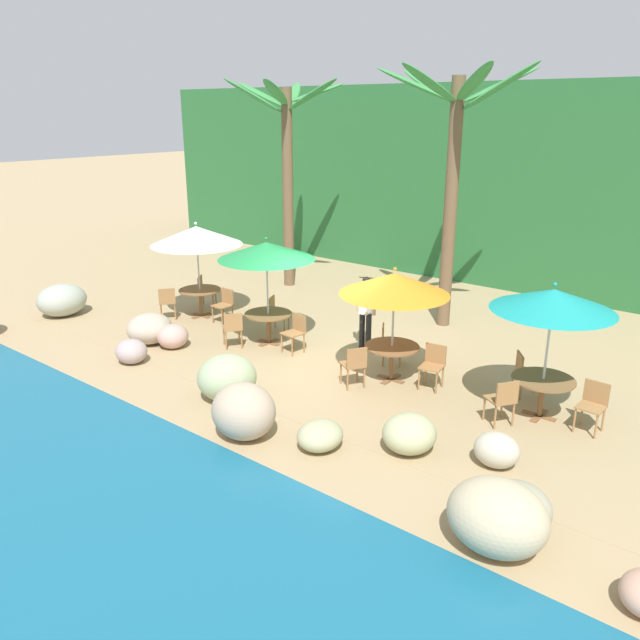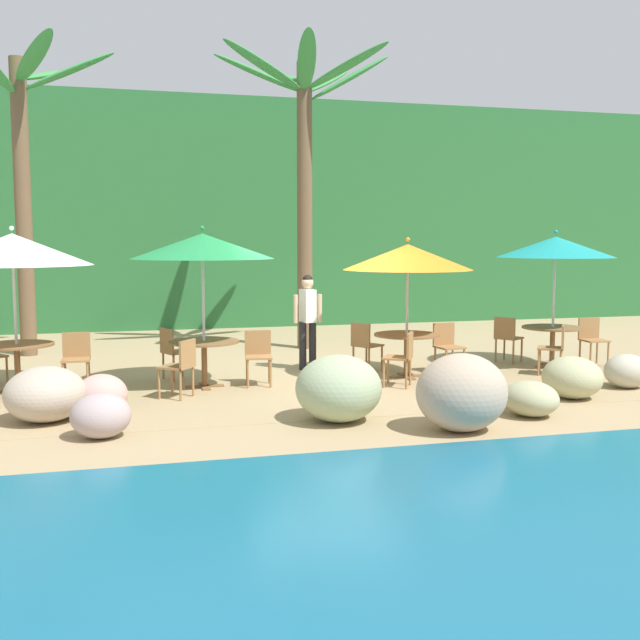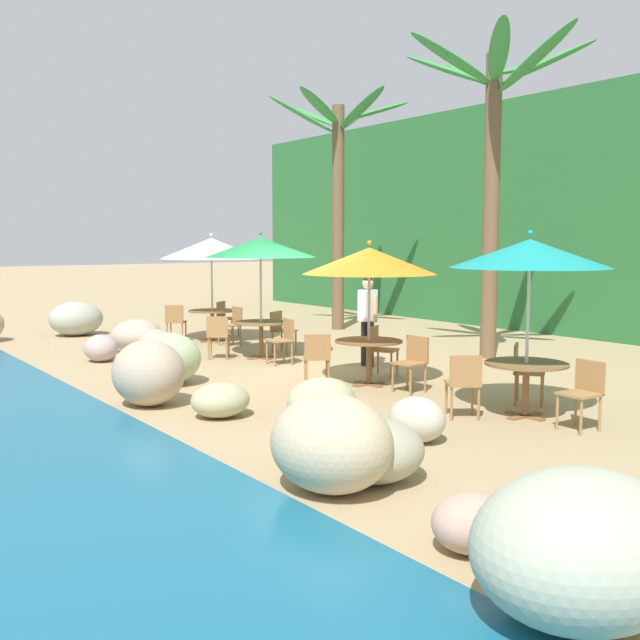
# 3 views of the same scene
# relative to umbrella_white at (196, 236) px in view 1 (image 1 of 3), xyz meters

# --- Properties ---
(ground_plane) EXTENTS (120.00, 120.00, 0.00)m
(ground_plane) POSITION_rel_umbrella_white_xyz_m (4.69, -0.34, -2.17)
(ground_plane) COLOR tan
(terrace_deck) EXTENTS (18.00, 5.20, 0.01)m
(terrace_deck) POSITION_rel_umbrella_white_xyz_m (4.69, -0.34, -2.17)
(terrace_deck) COLOR tan
(terrace_deck) RESTS_ON ground
(foliage_backdrop) EXTENTS (28.00, 2.40, 6.00)m
(foliage_backdrop) POSITION_rel_umbrella_white_xyz_m (4.69, 8.66, 0.83)
(foliage_backdrop) COLOR #286633
(foliage_backdrop) RESTS_ON ground
(rock_seawall) EXTENTS (17.07, 3.46, 0.95)m
(rock_seawall) POSITION_rel_umbrella_white_xyz_m (5.43, -3.35, -1.76)
(rock_seawall) COLOR tan
(rock_seawall) RESTS_ON ground
(umbrella_white) EXTENTS (2.35, 2.35, 2.52)m
(umbrella_white) POSITION_rel_umbrella_white_xyz_m (0.00, 0.00, 0.00)
(umbrella_white) COLOR silver
(umbrella_white) RESTS_ON ground
(dining_table_white) EXTENTS (1.10, 1.10, 0.74)m
(dining_table_white) POSITION_rel_umbrella_white_xyz_m (-0.00, 0.00, -1.56)
(dining_table_white) COLOR brown
(dining_table_white) RESTS_ON ground
(chair_white_seaward) EXTENTS (0.43, 0.44, 0.87)m
(chair_white_seaward) POSITION_rel_umbrella_white_xyz_m (0.85, 0.07, -1.66)
(chair_white_seaward) COLOR #9E7042
(chair_white_seaward) RESTS_ON ground
(chair_white_inland) EXTENTS (0.59, 0.59, 0.87)m
(chair_white_inland) POSITION_rel_umbrella_white_xyz_m (-0.57, 0.64, -1.66)
(chair_white_inland) COLOR #9E7042
(chair_white_inland) RESTS_ON ground
(chair_white_left) EXTENTS (0.60, 0.59, 0.87)m
(chair_white_left) POSITION_rel_umbrella_white_xyz_m (-0.45, -0.73, -1.66)
(chair_white_left) COLOR #9E7042
(chair_white_left) RESTS_ON ground
(umbrella_green) EXTENTS (2.21, 2.21, 2.53)m
(umbrella_green) POSITION_rel_umbrella_white_xyz_m (2.79, -0.36, 0.05)
(umbrella_green) COLOR silver
(umbrella_green) RESTS_ON ground
(dining_table_green) EXTENTS (1.10, 1.10, 0.74)m
(dining_table_green) POSITION_rel_umbrella_white_xyz_m (2.79, -0.36, -1.56)
(dining_table_green) COLOR brown
(dining_table_green) RESTS_ON ground
(chair_green_seaward) EXTENTS (0.47, 0.48, 0.87)m
(chair_green_seaward) POSITION_rel_umbrella_white_xyz_m (3.65, -0.38, -1.66)
(chair_green_seaward) COLOR #9E7042
(chair_green_seaward) RESTS_ON ground
(chair_green_inland) EXTENTS (0.56, 0.56, 0.87)m
(chair_green_inland) POSITION_rel_umbrella_white_xyz_m (2.36, 0.37, -1.66)
(chair_green_inland) COLOR #9E7042
(chair_green_inland) RESTS_ON ground
(chair_green_left) EXTENTS (0.59, 0.59, 0.87)m
(chair_green_left) POSITION_rel_umbrella_white_xyz_m (2.38, -1.11, -1.66)
(chair_green_left) COLOR #9E7042
(chair_green_left) RESTS_ON ground
(umbrella_orange) EXTENTS (2.16, 2.16, 2.36)m
(umbrella_orange) POSITION_rel_umbrella_white_xyz_m (6.18, -0.36, -0.14)
(umbrella_orange) COLOR silver
(umbrella_orange) RESTS_ON ground
(dining_table_orange) EXTENTS (1.10, 1.10, 0.74)m
(dining_table_orange) POSITION_rel_umbrella_white_xyz_m (6.18, -0.36, -1.56)
(dining_table_orange) COLOR brown
(dining_table_orange) RESTS_ON ground
(chair_orange_seaward) EXTENTS (0.48, 0.48, 0.87)m
(chair_orange_seaward) POSITION_rel_umbrella_white_xyz_m (7.01, -0.15, -1.66)
(chair_orange_seaward) COLOR #9E7042
(chair_orange_seaward) RESTS_ON ground
(chair_orange_inland) EXTENTS (0.58, 0.58, 0.87)m
(chair_orange_inland) POSITION_rel_umbrella_white_xyz_m (5.66, 0.31, -1.66)
(chair_orange_inland) COLOR #9E7042
(chair_orange_inland) RESTS_ON ground
(chair_orange_left) EXTENTS (0.58, 0.58, 0.87)m
(chair_orange_left) POSITION_rel_umbrella_white_xyz_m (5.82, -1.13, -1.66)
(chair_orange_left) COLOR #9E7042
(chair_orange_left) RESTS_ON ground
(umbrella_teal) EXTENTS (2.09, 2.09, 2.49)m
(umbrella_teal) POSITION_rel_umbrella_white_xyz_m (9.13, -0.07, 0.01)
(umbrella_teal) COLOR silver
(umbrella_teal) RESTS_ON ground
(dining_table_teal) EXTENTS (1.10, 1.10, 0.74)m
(dining_table_teal) POSITION_rel_umbrella_white_xyz_m (9.13, -0.07, -1.56)
(dining_table_teal) COLOR brown
(dining_table_teal) RESTS_ON ground
(chair_teal_seaward) EXTENTS (0.44, 0.45, 0.87)m
(chair_teal_seaward) POSITION_rel_umbrella_white_xyz_m (9.98, -0.01, -1.66)
(chair_teal_seaward) COLOR #9E7042
(chair_teal_seaward) RESTS_ON ground
(chair_teal_inland) EXTENTS (0.59, 0.59, 0.87)m
(chair_teal_inland) POSITION_rel_umbrella_white_xyz_m (8.56, 0.57, -1.66)
(chair_teal_inland) COLOR #9E7042
(chair_teal_inland) RESTS_ON ground
(chair_teal_left) EXTENTS (0.59, 0.59, 0.87)m
(chair_teal_left) POSITION_rel_umbrella_white_xyz_m (8.73, -0.82, -1.66)
(chair_teal_left) COLOR #9E7042
(chair_teal_left) RESTS_ON ground
(palm_tree_nearest) EXTENTS (3.72, 3.58, 6.09)m
(palm_tree_nearest) POSITION_rel_umbrella_white_xyz_m (-0.29, 3.86, 1.98)
(palm_tree_nearest) COLOR brown
(palm_tree_nearest) RESTS_ON ground
(palm_tree_second) EXTENTS (3.76, 3.88, 6.25)m
(palm_tree_second) POSITION_rel_umbrella_white_xyz_m (5.34, 3.43, 2.19)
(palm_tree_second) COLOR brown
(palm_tree_second) RESTS_ON ground
(waiter_in_white) EXTENTS (0.52, 0.37, 1.70)m
(waiter_in_white) POSITION_rel_umbrella_white_xyz_m (4.75, 0.78, -1.18)
(waiter_in_white) COLOR #232328
(waiter_in_white) RESTS_ON ground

